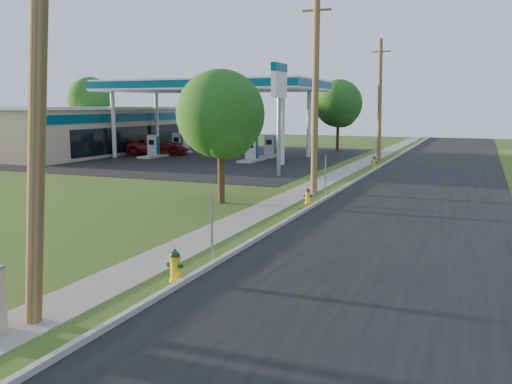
# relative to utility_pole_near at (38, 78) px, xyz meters

# --- Properties ---
(ground_plane) EXTENTS (140.00, 140.00, 0.00)m
(ground_plane) POSITION_rel_utility_pole_near_xyz_m (0.60, 1.00, -4.80)
(ground_plane) COLOR #3B501E
(ground_plane) RESTS_ON ground
(road) EXTENTS (8.00, 120.00, 0.02)m
(road) POSITION_rel_utility_pole_near_xyz_m (5.10, 11.00, -4.79)
(road) COLOR black
(road) RESTS_ON ground
(curb) EXTENTS (0.15, 120.00, 0.15)m
(curb) POSITION_rel_utility_pole_near_xyz_m (1.10, 11.00, -4.73)
(curb) COLOR #A6A399
(curb) RESTS_ON ground
(sidewalk) EXTENTS (1.50, 120.00, 0.03)m
(sidewalk) POSITION_rel_utility_pole_near_xyz_m (-0.65, 11.00, -4.79)
(sidewalk) COLOR gray
(sidewalk) RESTS_ON ground
(forecourt) EXTENTS (26.00, 28.00, 0.02)m
(forecourt) POSITION_rel_utility_pole_near_xyz_m (-15.40, 33.00, -4.79)
(forecourt) COLOR black
(forecourt) RESTS_ON ground
(utility_pole_near) EXTENTS (1.40, 0.32, 9.48)m
(utility_pole_near) POSITION_rel_utility_pole_near_xyz_m (0.00, 0.00, 0.00)
(utility_pole_near) COLOR brown
(utility_pole_near) RESTS_ON ground
(utility_pole_mid) EXTENTS (1.40, 0.32, 9.80)m
(utility_pole_mid) POSITION_rel_utility_pole_near_xyz_m (-0.00, 18.00, 0.15)
(utility_pole_mid) COLOR brown
(utility_pole_mid) RESTS_ON ground
(utility_pole_far) EXTENTS (1.40, 0.32, 9.50)m
(utility_pole_far) POSITION_rel_utility_pole_near_xyz_m (-0.00, 36.00, 0.00)
(utility_pole_far) COLOR brown
(utility_pole_far) RESTS_ON ground
(sign_post_near) EXTENTS (0.05, 0.04, 2.00)m
(sign_post_near) POSITION_rel_utility_pole_near_xyz_m (0.85, 5.20, -3.80)
(sign_post_near) COLOR gray
(sign_post_near) RESTS_ON ground
(sign_post_mid) EXTENTS (0.05, 0.04, 2.00)m
(sign_post_mid) POSITION_rel_utility_pole_near_xyz_m (0.85, 17.00, -3.80)
(sign_post_mid) COLOR gray
(sign_post_mid) RESTS_ON ground
(sign_post_far) EXTENTS (0.05, 0.04, 2.00)m
(sign_post_far) POSITION_rel_utility_pole_near_xyz_m (0.85, 29.20, -3.80)
(sign_post_far) COLOR gray
(sign_post_far) RESTS_ON ground
(gas_canopy) EXTENTS (18.18, 9.18, 6.40)m
(gas_canopy) POSITION_rel_utility_pole_near_xyz_m (-13.40, 33.00, 1.09)
(gas_canopy) COLOR silver
(gas_canopy) RESTS_ON ground
(fuel_pump_nw) EXTENTS (1.20, 3.20, 1.90)m
(fuel_pump_nw) POSITION_rel_utility_pole_near_xyz_m (-17.90, 31.00, -4.08)
(fuel_pump_nw) COLOR #A6A399
(fuel_pump_nw) RESTS_ON ground
(fuel_pump_ne) EXTENTS (1.20, 3.20, 1.90)m
(fuel_pump_ne) POSITION_rel_utility_pole_near_xyz_m (-8.90, 31.00, -4.08)
(fuel_pump_ne) COLOR #A6A399
(fuel_pump_ne) RESTS_ON ground
(fuel_pump_sw) EXTENTS (1.20, 3.20, 1.90)m
(fuel_pump_sw) POSITION_rel_utility_pole_near_xyz_m (-17.90, 35.00, -4.08)
(fuel_pump_sw) COLOR #A6A399
(fuel_pump_sw) RESTS_ON ground
(fuel_pump_se) EXTENTS (1.20, 3.20, 1.90)m
(fuel_pump_se) POSITION_rel_utility_pole_near_xyz_m (-8.90, 35.00, -4.08)
(fuel_pump_se) COLOR #A6A399
(fuel_pump_se) RESTS_ON ground
(convenience_store) EXTENTS (10.40, 22.40, 4.25)m
(convenience_store) POSITION_rel_utility_pole_near_xyz_m (-26.38, 33.00, -2.67)
(convenience_store) COLOR tan
(convenience_store) RESTS_ON ground
(price_pylon) EXTENTS (0.34, 2.04, 6.85)m
(price_pylon) POSITION_rel_utility_pole_near_xyz_m (-3.90, 23.50, 0.63)
(price_pylon) COLOR gray
(price_pylon) RESTS_ON ground
(tree_verge) EXTENTS (3.89, 3.89, 5.89)m
(tree_verge) POSITION_rel_utility_pole_near_xyz_m (-2.91, 13.58, -1.01)
(tree_verge) COLOR #3B2615
(tree_verge) RESTS_ON ground
(tree_lot) EXTENTS (4.47, 4.47, 6.78)m
(tree_lot) POSITION_rel_utility_pole_near_xyz_m (-4.90, 42.63, -0.44)
(tree_lot) COLOR #3B2615
(tree_lot) RESTS_ON ground
(tree_back) EXTENTS (4.93, 4.93, 7.47)m
(tree_back) POSITION_rel_utility_pole_near_xyz_m (-32.45, 41.07, 0.01)
(tree_back) COLOR #3B2615
(tree_back) RESTS_ON ground
(hydrant_near) EXTENTS (0.43, 0.38, 0.83)m
(hydrant_near) POSITION_rel_utility_pole_near_xyz_m (0.79, 3.32, -4.40)
(hydrant_near) COLOR yellow
(hydrant_near) RESTS_ON ground
(hydrant_mid) EXTENTS (0.37, 0.33, 0.71)m
(hydrant_mid) POSITION_rel_utility_pole_near_xyz_m (0.61, 14.98, -4.46)
(hydrant_mid) COLOR gold
(hydrant_mid) RESTS_ON ground
(hydrant_far) EXTENTS (0.44, 0.39, 0.84)m
(hydrant_far) POSITION_rel_utility_pole_near_xyz_m (0.76, 30.28, -4.39)
(hydrant_far) COLOR #DDC709
(hydrant_far) RESTS_ON ground
(car_red) EXTENTS (6.04, 4.27, 1.53)m
(car_red) POSITION_rel_utility_pole_near_xyz_m (-18.85, 33.29, -4.04)
(car_red) COLOR maroon
(car_red) RESTS_ON ground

